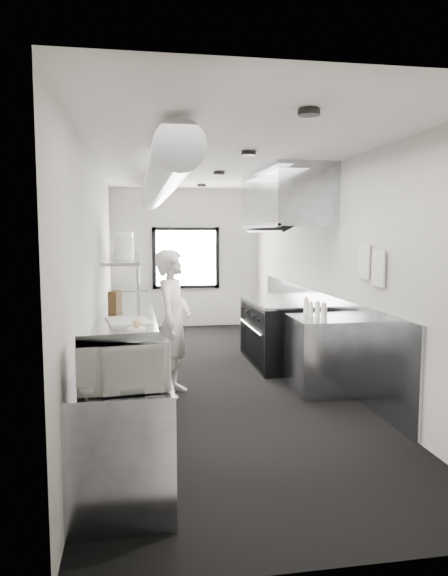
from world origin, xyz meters
name	(u,v)px	position (x,y,z in m)	size (l,w,h in m)	color
floor	(216,379)	(0.00, 0.00, 0.00)	(3.00, 8.00, 0.01)	black
ceiling	(216,162)	(0.00, 0.00, 2.80)	(3.00, 8.00, 0.01)	silver
wall_back	(186,258)	(0.00, 4.00, 1.40)	(3.00, 0.02, 2.80)	beige
wall_front	(329,329)	(0.00, -4.00, 1.40)	(3.00, 0.02, 2.80)	beige
wall_left	(97,275)	(-1.50, 0.00, 1.40)	(0.02, 8.00, 2.80)	beige
wall_right	(327,272)	(1.50, 0.00, 1.40)	(0.02, 8.00, 2.80)	beige
wall_cladding	(317,330)	(1.48, 0.30, 0.55)	(0.03, 5.50, 1.10)	gray
hvac_duct	(159,184)	(-0.70, 0.40, 2.55)	(0.40, 0.40, 6.40)	gray
service_window	(186,258)	(0.00, 3.96, 1.40)	(1.36, 0.05, 1.25)	white
exhaust_hood	(284,199)	(1.10, 0.70, 2.39)	(0.81, 2.20, 0.88)	gray
prep_counter	(126,358)	(-1.15, -0.50, 0.45)	(0.70, 6.00, 0.90)	gray
pass_shelf	(123,259)	(-1.19, 1.00, 1.54)	(0.45, 3.00, 0.68)	gray
range	(279,332)	(1.04, 0.70, 0.47)	(0.88, 1.60, 0.94)	black
bottle_station	(319,354)	(1.15, -0.70, 0.45)	(0.65, 0.80, 0.90)	gray
far_work_table	(129,311)	(-1.15, 3.20, 0.45)	(0.70, 1.20, 0.90)	gray
notice_sheet_a	(364,262)	(1.47, -1.20, 1.60)	(0.02, 0.28, 0.38)	silver
notice_sheet_b	(378,268)	(1.47, -1.55, 1.55)	(0.02, 0.28, 0.38)	silver
line_cook	(173,323)	(-0.60, -0.55, 0.86)	(0.63, 0.41, 1.72)	silver
microwave	(122,364)	(-1.14, -3.24, 1.06)	(0.54, 0.41, 0.32)	white
deli_tub_a	(100,364)	(-1.31, -2.73, 0.95)	(0.13, 0.13, 0.10)	silver
deli_tub_b	(109,355)	(-1.25, -2.48, 0.95)	(0.15, 0.15, 0.11)	silver
newspaper	(137,346)	(-1.03, -1.99, 0.91)	(0.36, 0.45, 0.01)	silver
small_plate	(137,328)	(-1.03, -1.11, 0.91)	(0.19, 0.19, 0.02)	white
pastry	(137,323)	(-1.03, -1.11, 0.96)	(0.09, 0.09, 0.09)	tan
cutting_board	(128,321)	(-1.12, -0.59, 0.91)	(0.46, 0.61, 0.02)	silver
knife_block	(115,301)	(-1.29, 0.19, 1.03)	(0.11, 0.24, 0.27)	#543A1D
plate_stack_a	(124,248)	(-1.17, 0.36, 1.71)	(0.25, 0.25, 0.29)	white
plate_stack_b	(123,246)	(-1.18, 0.75, 1.73)	(0.25, 0.25, 0.32)	white
plate_stack_c	(124,244)	(-1.18, 1.13, 1.75)	(0.25, 0.25, 0.36)	white
plate_stack_d	(125,244)	(-1.18, 1.55, 1.74)	(0.22, 0.22, 0.35)	white
squeeze_bottle_a	(325,315)	(1.09, -1.02, 0.99)	(0.06, 0.06, 0.17)	silver
squeeze_bottle_b	(324,312)	(1.14, -0.86, 1.00)	(0.06, 0.06, 0.19)	silver
squeeze_bottle_c	(318,310)	(1.12, -0.70, 1.00)	(0.06, 0.06, 0.19)	silver
squeeze_bottle_d	(311,309)	(1.07, -0.60, 0.99)	(0.06, 0.06, 0.17)	silver
squeeze_bottle_e	(306,306)	(1.09, -0.38, 1.00)	(0.07, 0.07, 0.20)	silver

